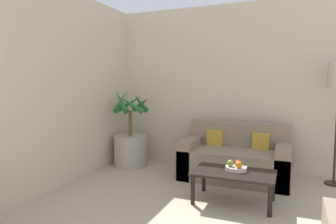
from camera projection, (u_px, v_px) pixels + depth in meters
wall_back at (304, 87)px, 4.54m from camera, size 7.72×0.06×2.70m
potted_palm at (131, 143)px, 5.15m from camera, size 0.67×0.68×1.32m
sofa_loveseat at (235, 160)px, 4.43m from camera, size 1.53×0.82×0.81m
coffee_table at (234, 176)px, 3.52m from camera, size 0.95×0.56×0.37m
fruit_bowl at (236, 168)px, 3.57m from camera, size 0.25×0.25×0.05m
apple_red at (238, 163)px, 3.59m from camera, size 0.08×0.08×0.08m
apple_green at (230, 163)px, 3.57m from camera, size 0.08×0.08×0.08m
orange_fruit at (239, 165)px, 3.49m from camera, size 0.08×0.08×0.08m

